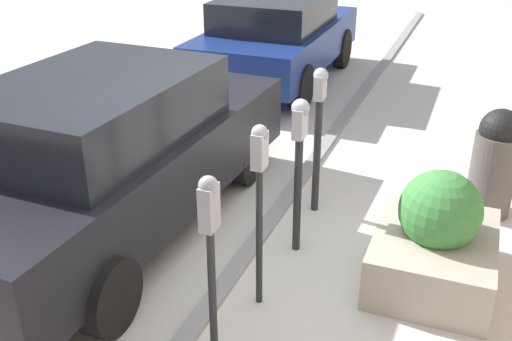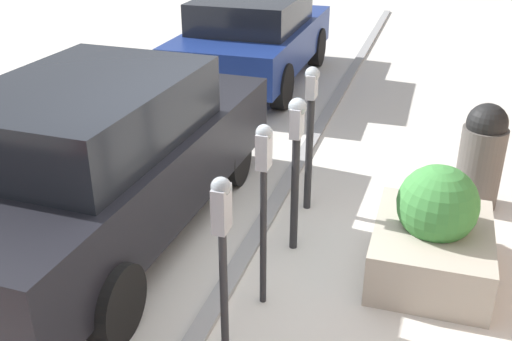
{
  "view_description": "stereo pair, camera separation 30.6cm",
  "coord_description": "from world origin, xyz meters",
  "views": [
    {
      "loc": [
        -4.11,
        -1.68,
        3.09
      ],
      "look_at": [
        0.0,
        -0.08,
        0.97
      ],
      "focal_mm": 42.0,
      "sensor_mm": 36.0,
      "label": 1
    },
    {
      "loc": [
        -4.21,
        -1.39,
        3.09
      ],
      "look_at": [
        0.0,
        -0.08,
        0.97
      ],
      "focal_mm": 42.0,
      "sensor_mm": 36.0,
      "label": 2
    }
  ],
  "objects": [
    {
      "name": "parking_meter_middle",
      "position": [
        0.44,
        -0.31,
        1.01
      ],
      "size": [
        0.19,
        0.16,
        1.47
      ],
      "color": "#232326",
      "rests_on": "ground_plane"
    },
    {
      "name": "ground_plane",
      "position": [
        0.0,
        0.0,
        0.0
      ],
      "size": [
        40.0,
        40.0,
        0.0
      ],
      "primitive_type": "plane",
      "color": "beige"
    },
    {
      "name": "parking_meter_fourth",
      "position": [
        1.23,
        -0.26,
        0.99
      ],
      "size": [
        0.17,
        0.14,
        1.52
      ],
      "color": "#232326",
      "rests_on": "ground_plane"
    },
    {
      "name": "parked_car_rear",
      "position": [
        5.32,
        1.62,
        0.77
      ],
      "size": [
        4.02,
        1.84,
        1.45
      ],
      "rotation": [
        0.0,
        0.0,
        0.0
      ],
      "color": "navy",
      "rests_on": "ground_plane"
    },
    {
      "name": "planter_box",
      "position": [
        0.39,
        -1.54,
        0.39
      ],
      "size": [
        1.27,
        0.98,
        1.02
      ],
      "color": "#A39989",
      "rests_on": "ground_plane"
    },
    {
      "name": "trash_bin",
      "position": [
        1.81,
        -1.93,
        0.57
      ],
      "size": [
        0.45,
        0.45,
        1.13
      ],
      "color": "#514C47",
      "rests_on": "ground_plane"
    },
    {
      "name": "parked_car_middle",
      "position": [
        0.16,
        1.47,
        0.81
      ],
      "size": [
        4.38,
        1.91,
        1.58
      ],
      "rotation": [
        0.0,
        0.0,
        -0.03
      ],
      "color": "black",
      "rests_on": "ground_plane"
    },
    {
      "name": "parking_meter_nearest",
      "position": [
        -1.16,
        -0.21,
        1.05
      ],
      "size": [
        0.15,
        0.13,
        1.47
      ],
      "color": "#232326",
      "rests_on": "ground_plane"
    },
    {
      "name": "curb_strip",
      "position": [
        0.0,
        0.08,
        0.02
      ],
      "size": [
        24.5,
        0.16,
        0.04
      ],
      "color": "gray",
      "rests_on": "ground_plane"
    },
    {
      "name": "parking_meter_second",
      "position": [
        -0.41,
        -0.27,
        1.09
      ],
      "size": [
        0.14,
        0.12,
        1.55
      ],
      "color": "#232326",
      "rests_on": "ground_plane"
    }
  ]
}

